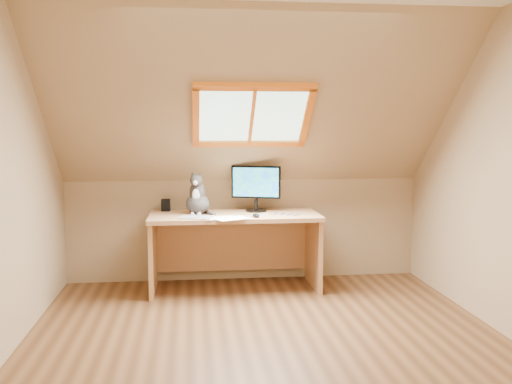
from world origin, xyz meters
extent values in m
plane|color=brown|center=(0.00, 0.00, 0.00)|extent=(3.50, 3.50, 0.00)
cube|color=tan|center=(0.00, -1.75, 1.20)|extent=(3.50, 0.02, 2.40)
cube|color=tan|center=(-1.75, 0.00, 1.20)|extent=(0.02, 3.50, 2.40)
cube|color=tan|center=(1.75, 0.00, 1.20)|extent=(0.02, 3.50, 2.40)
cube|color=tan|center=(0.00, 1.75, 0.50)|extent=(3.50, 0.02, 1.00)
cube|color=tan|center=(0.00, 0.97, 1.70)|extent=(3.50, 1.56, 1.41)
cube|color=#B2E0CC|center=(0.00, 1.05, 1.63)|extent=(0.90, 0.53, 0.48)
cube|color=orange|center=(0.00, 1.05, 1.63)|extent=(1.02, 0.64, 0.59)
cube|color=tan|center=(-0.13, 1.38, 0.70)|extent=(1.58, 0.69, 0.04)
cube|color=tan|center=(-0.89, 1.38, 0.34)|extent=(0.04, 0.62, 0.68)
cube|color=tan|center=(0.63, 1.38, 0.34)|extent=(0.04, 0.62, 0.68)
cube|color=tan|center=(-0.13, 1.69, 0.34)|extent=(1.48, 0.03, 0.48)
cylinder|color=black|center=(0.09, 1.51, 0.73)|extent=(0.20, 0.20, 0.02)
cylinder|color=black|center=(0.09, 1.51, 0.79)|extent=(0.03, 0.03, 0.11)
cube|color=black|center=(0.09, 1.51, 1.00)|extent=(0.46, 0.18, 0.31)
cube|color=#0021B6|center=(0.08, 1.48, 1.00)|extent=(0.42, 0.14, 0.27)
ellipsoid|color=#3B3634|center=(-0.47, 1.41, 0.81)|extent=(0.26, 0.30, 0.19)
ellipsoid|color=#3B3634|center=(-0.47, 1.39, 0.92)|extent=(0.17, 0.17, 0.20)
ellipsoid|color=silver|center=(-0.48, 1.33, 0.90)|extent=(0.08, 0.05, 0.12)
ellipsoid|color=#3B3634|center=(-0.48, 1.35, 1.04)|extent=(0.13, 0.12, 0.11)
sphere|color=silver|center=(-0.49, 1.30, 1.02)|extent=(0.04, 0.04, 0.04)
cone|color=#3B3634|center=(-0.51, 1.37, 1.09)|extent=(0.06, 0.06, 0.07)
cone|color=#3B3634|center=(-0.44, 1.36, 1.09)|extent=(0.06, 0.06, 0.07)
cube|color=black|center=(-0.77, 1.63, 0.78)|extent=(0.09, 0.09, 0.12)
cube|color=#B2B2B7|center=(-0.48, 1.17, 0.73)|extent=(0.33, 0.27, 0.01)
ellipsoid|color=black|center=(0.05, 1.15, 0.74)|extent=(0.07, 0.11, 0.03)
cube|color=white|center=(-0.22, 1.12, 0.72)|extent=(0.33, 0.27, 0.00)
cube|color=white|center=(-0.22, 1.12, 0.72)|extent=(0.32, 0.24, 0.00)
cube|color=white|center=(-0.22, 1.12, 0.72)|extent=(0.35, 0.30, 0.00)
camera|label=1|loc=(-0.53, -3.87, 1.53)|focal=40.00mm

